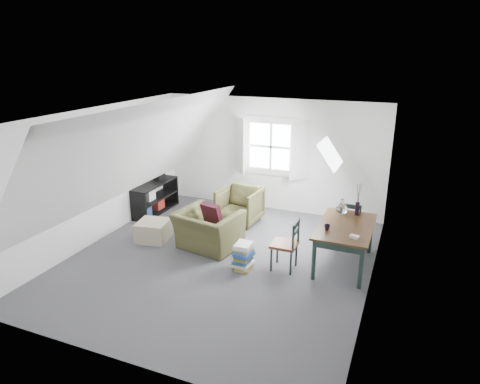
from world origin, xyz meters
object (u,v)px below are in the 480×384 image
at_px(armchair_near, 209,247).
at_px(ottoman, 153,231).
at_px(media_shelf, 154,199).
at_px(dining_chair_near, 286,244).
at_px(dining_table, 345,231).
at_px(armchair_far, 240,222).
at_px(dining_chair_far, 351,223).
at_px(magazine_stack, 244,256).

xyz_separation_m(armchair_near, ottoman, (-1.13, -0.10, 0.19)).
relative_size(ottoman, media_shelf, 0.42).
bearing_deg(dining_chair_near, dining_table, 111.98).
height_order(armchair_near, media_shelf, media_shelf).
bearing_deg(media_shelf, ottoman, -57.63).
relative_size(armchair_far, media_shelf, 0.62).
bearing_deg(armchair_far, ottoman, -125.37).
bearing_deg(media_shelf, dining_chair_far, -1.01).
height_order(dining_table, magazine_stack, dining_table).
bearing_deg(media_shelf, magazine_stack, -30.49).
bearing_deg(dining_table, armchair_near, -174.05).
relative_size(armchair_far, dining_chair_near, 0.95).
relative_size(armchair_near, dining_chair_far, 1.25).
bearing_deg(ottoman, media_shelf, 122.68).
bearing_deg(dining_chair_near, media_shelf, -119.78).
relative_size(armchair_far, dining_chair_far, 0.96).
distance_m(dining_table, dining_chair_near, 1.01).
distance_m(dining_chair_near, media_shelf, 3.74).
xyz_separation_m(dining_table, media_shelf, (-4.33, 0.89, -0.33)).
bearing_deg(magazine_stack, dining_table, 26.44).
bearing_deg(dining_chair_far, armchair_near, 36.97).
xyz_separation_m(armchair_far, magazine_stack, (0.82, -1.83, 0.22)).
relative_size(armchair_far, dining_table, 0.57).
height_order(dining_table, dining_chair_near, dining_chair_near).
distance_m(ottoman, dining_chair_far, 3.72).
distance_m(armchair_near, ottoman, 1.15).
relative_size(armchair_far, magazine_stack, 1.85).
relative_size(dining_table, magazine_stack, 3.26).
relative_size(dining_chair_far, magazine_stack, 1.93).
relative_size(ottoman, dining_chair_near, 0.64).
relative_size(dining_chair_near, media_shelf, 0.66).
height_order(ottoman, dining_chair_near, dining_chair_near).
distance_m(dining_chair_near, magazine_stack, 0.74).
xyz_separation_m(dining_chair_far, magazine_stack, (-1.49, -1.59, -0.23)).
bearing_deg(dining_chair_far, magazine_stack, 59.10).
xyz_separation_m(armchair_far, media_shelf, (-1.99, -0.19, 0.31)).
distance_m(armchair_far, ottoman, 1.88).
bearing_deg(armchair_near, magazine_stack, 160.87).
relative_size(dining_table, dining_chair_far, 1.69).
bearing_deg(media_shelf, armchair_near, -31.05).
bearing_deg(dining_chair_near, armchair_near, -106.82).
height_order(dining_table, dining_chair_far, dining_chair_far).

